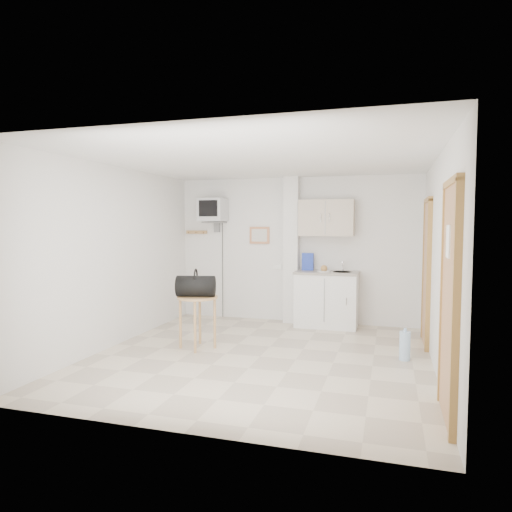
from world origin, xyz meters
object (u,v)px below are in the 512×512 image
(duffel_bag, at_px, (196,286))
(water_bottle, at_px, (405,346))
(round_table, at_px, (197,305))
(crt_television, at_px, (213,211))

(duffel_bag, relative_size, water_bottle, 1.39)
(round_table, distance_m, duffel_bag, 0.26)
(crt_television, bearing_deg, water_bottle, -27.19)
(duffel_bag, height_order, water_bottle, duffel_bag)
(crt_television, bearing_deg, duffel_bag, -74.99)
(duffel_bag, bearing_deg, water_bottle, -8.22)
(round_table, relative_size, water_bottle, 1.77)
(crt_television, height_order, duffel_bag, crt_television)
(round_table, bearing_deg, crt_television, 105.45)
(round_table, height_order, water_bottle, round_table)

